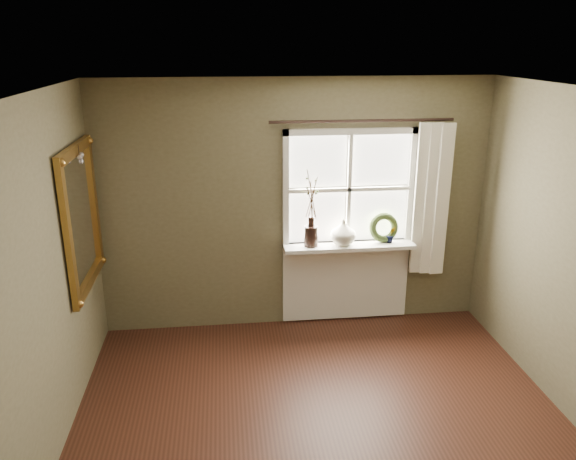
{
  "coord_description": "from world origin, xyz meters",
  "views": [
    {
      "loc": [
        -0.71,
        -3.23,
        2.93
      ],
      "look_at": [
        -0.16,
        1.55,
        1.3
      ],
      "focal_mm": 35.0,
      "sensor_mm": 36.0,
      "label": 1
    }
  ],
  "objects_px": {
    "dark_jug": "(311,236)",
    "gilt_mirror": "(82,218)",
    "wreath": "(383,231)",
    "cream_vase": "(343,232)"
  },
  "relations": [
    {
      "from": "wreath",
      "to": "gilt_mirror",
      "type": "relative_size",
      "value": 0.25
    },
    {
      "from": "cream_vase",
      "to": "dark_jug",
      "type": "bearing_deg",
      "value": 180.0
    },
    {
      "from": "dark_jug",
      "to": "cream_vase",
      "type": "relative_size",
      "value": 0.79
    },
    {
      "from": "dark_jug",
      "to": "wreath",
      "type": "bearing_deg",
      "value": 2.97
    },
    {
      "from": "cream_vase",
      "to": "wreath",
      "type": "height_order",
      "value": "wreath"
    },
    {
      "from": "wreath",
      "to": "gilt_mirror",
      "type": "distance_m",
      "value": 2.96
    },
    {
      "from": "dark_jug",
      "to": "wreath",
      "type": "height_order",
      "value": "wreath"
    },
    {
      "from": "dark_jug",
      "to": "gilt_mirror",
      "type": "height_order",
      "value": "gilt_mirror"
    },
    {
      "from": "cream_vase",
      "to": "gilt_mirror",
      "type": "bearing_deg",
      "value": -168.45
    },
    {
      "from": "dark_jug",
      "to": "gilt_mirror",
      "type": "distance_m",
      "value": 2.21
    }
  ]
}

